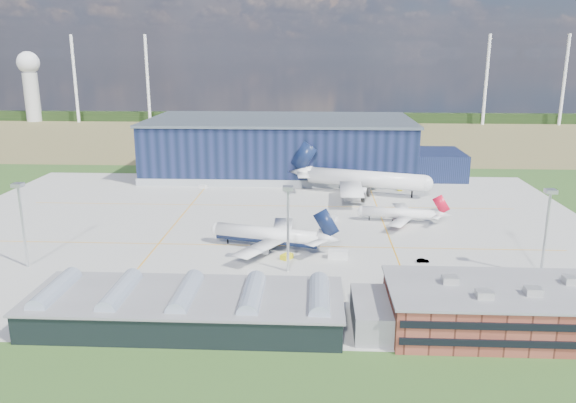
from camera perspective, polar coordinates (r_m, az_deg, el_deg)
The scene contains 23 objects.
ground at distance 177.19m, azimuth -2.75°, elevation -3.43°, with size 600.00×600.00×0.00m, color #274F1D.
apron at distance 186.67m, azimuth -2.45°, elevation -2.46°, with size 220.00×160.00×0.08m.
farmland at distance 391.75m, azimuth 0.38°, elevation 6.70°, with size 600.00×220.00×0.01m, color olive.
treeline at distance 470.56m, azimuth 0.81°, elevation 8.56°, with size 600.00×8.00×8.00m, color black.
horizon_dressing at distance 507.04m, azimuth -21.82°, elevation 11.40°, with size 440.20×18.00×70.00m.
hangar at distance 266.25m, azimuth -0.20°, elevation 5.36°, with size 145.00×62.00×26.10m.
ops_building at distance 124.74m, azimuth 20.72°, elevation -10.16°, with size 46.00×23.00×10.90m.
glass_concourse at distance 121.53m, azimuth -8.64°, elevation -10.57°, with size 78.00×23.00×8.60m.
light_mast_west at distance 162.50m, azimuth -25.49°, elevation -0.91°, with size 2.60×2.60×23.00m.
light_mast_center at distance 143.32m, azimuth -0.00°, elevation -1.39°, with size 2.60×2.60×23.00m.
light_mast_east at distance 154.48m, azimuth 24.86°, elevation -1.60°, with size 2.60×2.60×23.00m.
airliner_navy at distance 163.39m, azimuth -2.14°, elevation -2.59°, with size 40.37×39.50×13.17m, color white, non-canonical shape.
airliner_red at distance 192.19m, azimuth 11.19°, elevation -0.65°, with size 31.15×30.48×10.16m, color white, non-canonical shape.
airliner_widebody at distance 227.97m, azimuth 7.90°, elevation 3.14°, with size 60.12×58.81×19.60m, color white, non-canonical shape.
gse_tug_a at distance 147.61m, azimuth -23.16°, elevation -8.18°, with size 2.27×3.72×1.55m, color yellow.
gse_tug_b at distance 156.63m, azimuth -0.14°, elevation -5.62°, with size 2.25×3.38×1.46m, color yellow.
gse_van_a at distance 157.41m, azimuth 5.12°, elevation -5.39°, with size 2.44×5.58×2.44m, color silver.
gse_cart_a at distance 192.57m, azimuth 4.65°, elevation -1.74°, with size 2.15×3.22×1.40m, color silver.
gse_tug_c at distance 238.49m, azimuth 11.26°, elevation 1.26°, with size 1.91×3.05×1.33m, color yellow.
gse_cart_b at distance 240.66m, azimuth -8.63°, elevation 1.50°, with size 2.08×3.11×1.35m, color silver.
airstair at distance 139.74m, azimuth -3.51°, elevation -7.93°, with size 1.84×4.59×2.94m, color silver.
car_a at distance 145.12m, azimuth 20.68°, elevation -8.40°, with size 1.40×3.47×1.18m, color #99999E.
car_b at distance 158.54m, azimuth 13.54°, elevation -5.87°, with size 1.16×3.34×1.10m, color #99999E.
Camera 1 is at (16.92, -167.43, 55.48)m, focal length 35.00 mm.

